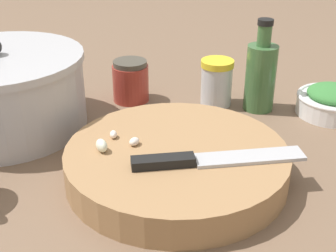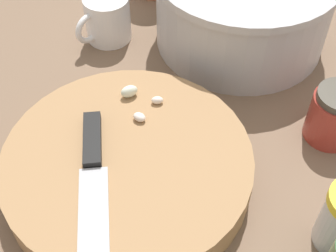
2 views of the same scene
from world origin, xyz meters
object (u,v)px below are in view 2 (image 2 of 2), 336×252
cutting_board (128,166)px  chef_knife (92,180)px  garlic_cloves (137,99)px  stock_pot (242,7)px  coffee_mug (107,19)px  honey_jar (334,115)px

cutting_board → chef_knife: 0.06m
garlic_cloves → stock_pot: bearing=89.4°
coffee_mug → chef_knife: bearing=-48.8°
honey_jar → stock_pot: (-0.22, 0.10, 0.03)m
stock_pot → honey_jar: bearing=-25.0°
cutting_board → stock_pot: stock_pot is taller
garlic_cloves → stock_pot: 0.26m
garlic_cloves → stock_pot: size_ratio=0.21×
honey_jar → garlic_cloves: bearing=-144.8°
garlic_cloves → coffee_mug: size_ratio=0.58×
coffee_mug → honey_jar: bearing=5.1°
garlic_cloves → coffee_mug: bearing=145.4°
garlic_cloves → stock_pot: stock_pot is taller
cutting_board → coffee_mug: coffee_mug is taller
garlic_cloves → honey_jar: 0.27m
honey_jar → stock_pot: stock_pot is taller
cutting_board → garlic_cloves: size_ratio=5.14×
honey_jar → coffee_mug: bearing=-174.9°
chef_knife → garlic_cloves: garlic_cloves is taller
chef_knife → coffee_mug: size_ratio=1.75×
chef_knife → honey_jar: size_ratio=2.30×
garlic_cloves → honey_jar: size_ratio=0.76×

